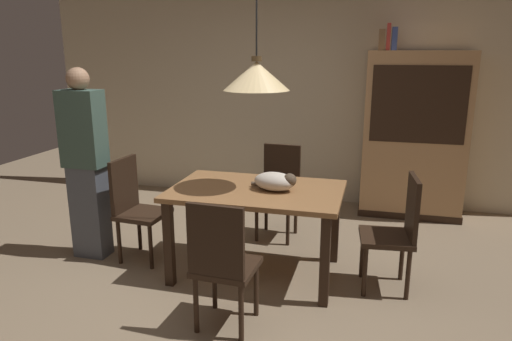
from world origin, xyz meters
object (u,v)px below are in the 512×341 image
(dining_table, at_px, (257,200))
(person_standing, at_px, (86,164))
(chair_near_front, at_px, (222,261))
(pendant_lamp, at_px, (257,76))
(book_brown_thick, at_px, (382,40))
(book_red_tall, at_px, (388,37))
(book_blue_wide, at_px, (394,39))
(chair_right_side, at_px, (397,228))
(chair_far_back, at_px, (279,187))
(chair_left_side, at_px, (135,205))
(cat_sleeping, at_px, (276,181))
(hutch_bookcase, at_px, (414,139))

(dining_table, xyz_separation_m, person_standing, (-1.56, -0.04, 0.22))
(chair_near_front, height_order, pendant_lamp, pendant_lamp)
(book_brown_thick, bearing_deg, person_standing, -142.46)
(book_red_tall, relative_size, book_blue_wide, 1.17)
(chair_right_side, height_order, chair_far_back, same)
(person_standing, bearing_deg, book_blue_wide, 36.14)
(chair_left_side, bearing_deg, book_red_tall, 41.30)
(person_standing, bearing_deg, chair_near_front, -28.19)
(cat_sleeping, xyz_separation_m, hutch_bookcase, (1.17, 1.87, 0.06))
(chair_near_front, height_order, book_blue_wide, book_blue_wide)
(cat_sleeping, bearing_deg, dining_table, 176.67)
(pendant_lamp, height_order, book_red_tall, pendant_lamp)
(dining_table, xyz_separation_m, book_brown_thick, (0.92, 1.86, 1.31))
(dining_table, bearing_deg, book_brown_thick, 63.80)
(chair_left_side, height_order, book_red_tall, book_red_tall)
(chair_left_side, bearing_deg, person_standing, -173.53)
(chair_far_back, distance_m, cat_sleeping, 0.96)
(hutch_bookcase, distance_m, book_brown_thick, 1.15)
(chair_right_side, bearing_deg, chair_near_front, -141.94)
(cat_sleeping, bearing_deg, book_red_tall, 66.36)
(chair_left_side, bearing_deg, pendant_lamp, -0.29)
(chair_near_front, height_order, person_standing, person_standing)
(hutch_bookcase, height_order, book_brown_thick, book_brown_thick)
(chair_left_side, distance_m, person_standing, 0.56)
(person_standing, bearing_deg, book_brown_thick, 37.54)
(cat_sleeping, bearing_deg, book_brown_thick, 68.11)
(dining_table, xyz_separation_m, book_blue_wide, (1.05, 1.86, 1.32))
(book_blue_wide, bearing_deg, book_red_tall, 180.00)
(dining_table, height_order, cat_sleeping, cat_sleeping)
(hutch_bookcase, height_order, person_standing, hutch_bookcase)
(chair_left_side, height_order, cat_sleeping, chair_left_side)
(chair_right_side, distance_m, cat_sleeping, 1.01)
(dining_table, distance_m, chair_far_back, 0.89)
(chair_near_front, xyz_separation_m, person_standing, (-1.56, 0.83, 0.36))
(pendant_lamp, height_order, book_brown_thick, pendant_lamp)
(dining_table, distance_m, chair_near_front, 0.89)
(book_blue_wide, bearing_deg, person_standing, -143.86)
(chair_right_side, relative_size, cat_sleeping, 2.37)
(chair_right_side, distance_m, book_brown_thick, 2.36)
(chair_near_front, bearing_deg, chair_far_back, 89.70)
(chair_near_front, xyz_separation_m, book_brown_thick, (0.92, 2.74, 1.45))
(chair_right_side, distance_m, book_blue_wide, 2.36)
(chair_far_back, bearing_deg, chair_left_side, -142.41)
(dining_table, distance_m, person_standing, 1.58)
(book_brown_thick, bearing_deg, chair_far_back, -132.83)
(chair_far_back, distance_m, pendant_lamp, 1.45)
(chair_near_front, bearing_deg, person_standing, 151.81)
(chair_far_back, bearing_deg, person_standing, -149.53)
(chair_near_front, xyz_separation_m, chair_left_side, (-1.12, 0.88, 0.00))
(chair_far_back, bearing_deg, book_blue_wide, 43.35)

